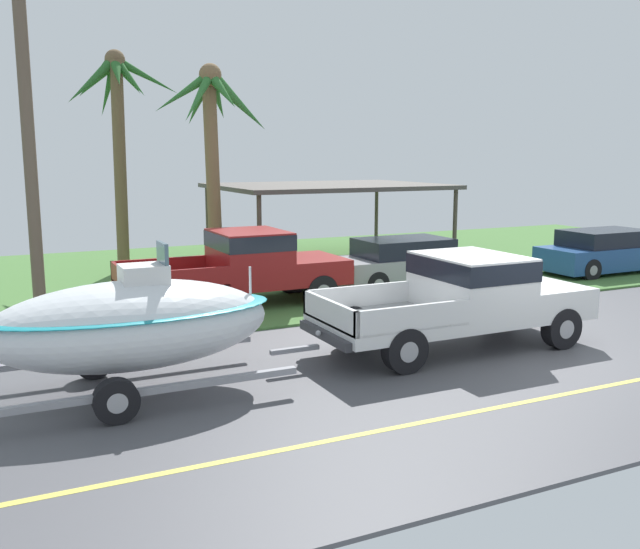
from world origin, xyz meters
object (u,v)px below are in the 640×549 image
boat_on_trailer (131,324)px  pickup_truck_towing (469,295)px  utility_pole (28,130)px  parked_sedan_far (408,263)px  parked_sedan_near (608,252)px  carport_awning (327,187)px  palm_tree_near_right (116,109)px  palm_tree_mid (214,126)px  parked_pickup_background (248,264)px

boat_on_trailer → pickup_truck_towing: bearing=0.0°
pickup_truck_towing → utility_pole: 8.92m
parked_sedan_far → parked_sedan_near: bearing=-7.0°
parked_sedan_far → utility_pole: (-9.83, -2.07, 3.48)m
pickup_truck_towing → parked_sedan_far: (2.34, 5.77, -0.34)m
boat_on_trailer → carport_awning: 14.04m
parked_sedan_near → palm_tree_near_right: bearing=154.8°
parked_sedan_far → palm_tree_near_right: (-6.87, 5.62, 4.37)m
carport_awning → utility_pole: (-9.80, -7.18, 1.57)m
parked_sedan_near → carport_awning: carport_awning is taller
palm_tree_mid → utility_pole: size_ratio=0.78×
palm_tree_near_right → utility_pole: (-2.96, -7.69, -0.90)m
pickup_truck_towing → palm_tree_mid: (-2.31, 8.78, 3.48)m
pickup_truck_towing → utility_pole: utility_pole is taller
boat_on_trailer → utility_pole: size_ratio=0.71×
palm_tree_near_right → palm_tree_mid: 3.47m
parked_sedan_near → palm_tree_near_right: (-13.75, 6.46, 4.37)m
parked_sedan_near → carport_awning: size_ratio=0.63×
utility_pole → boat_on_trailer: bearing=-74.1°
parked_sedan_far → carport_awning: 5.45m
parked_sedan_far → palm_tree_mid: 6.73m
carport_awning → palm_tree_near_right: 7.30m
parked_pickup_background → parked_sedan_far: parked_pickup_background is taller
parked_sedan_near → palm_tree_mid: palm_tree_mid is taller
carport_awning → palm_tree_near_right: bearing=175.8°
boat_on_trailer → parked_pickup_background: boat_on_trailer is taller
palm_tree_mid → carport_awning: bearing=24.4°
parked_pickup_background → palm_tree_mid: 4.90m
parked_sedan_far → parked_pickup_background: bearing=-174.6°
boat_on_trailer → carport_awning: bearing=51.2°
carport_awning → boat_on_trailer: bearing=-128.8°
parked_pickup_background → palm_tree_mid: size_ratio=0.93×
palm_tree_near_right → parked_sedan_near: bearing=-25.2°
parked_sedan_near → pickup_truck_towing: bearing=-151.8°
palm_tree_near_right → utility_pole: size_ratio=0.85×
boat_on_trailer → palm_tree_near_right: (1.91, 11.39, 3.92)m
parked_sedan_near → parked_sedan_far: bearing=173.0°
pickup_truck_towing → parked_sedan_near: size_ratio=1.20×
parked_sedan_near → palm_tree_mid: 12.74m
parked_sedan_far → carport_awning: (-0.02, 5.11, 1.91)m
pickup_truck_towing → boat_on_trailer: size_ratio=1.00×
carport_awning → utility_pole: utility_pole is taller
parked_sedan_far → palm_tree_mid: (-4.65, 3.01, 3.82)m
palm_tree_mid → parked_pickup_background: bearing=-94.8°
boat_on_trailer → parked_pickup_background: bearing=54.2°
parked_sedan_near → parked_pickup_background: bearing=178.2°
parked_sedan_near → parked_sedan_far: (-6.88, 0.84, -0.00)m
palm_tree_mid → utility_pole: (-5.18, -5.08, -0.34)m
boat_on_trailer → carport_awning: (8.75, 10.88, 1.45)m
pickup_truck_towing → palm_tree_near_right: size_ratio=0.83×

